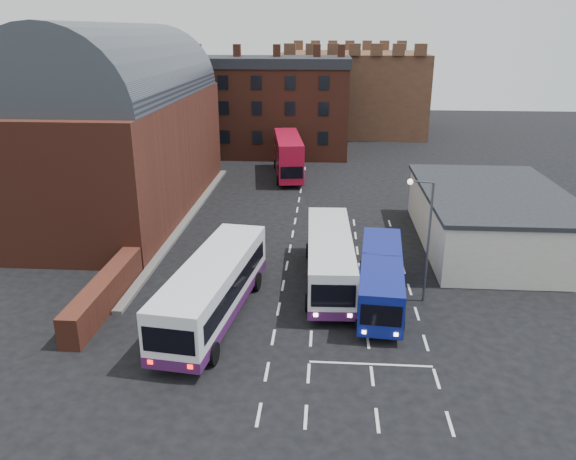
# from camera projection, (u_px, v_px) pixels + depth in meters

# --- Properties ---
(ground) EXTENTS (180.00, 180.00, 0.00)m
(ground) POSITION_uv_depth(u_px,v_px,m) (275.00, 330.00, 30.58)
(ground) COLOR black
(railway_station) EXTENTS (12.00, 28.00, 16.00)m
(railway_station) POSITION_uv_depth(u_px,v_px,m) (120.00, 124.00, 48.77)
(railway_station) COLOR #602B1E
(railway_station) RESTS_ON ground
(forecourt_wall) EXTENTS (1.20, 10.00, 1.80)m
(forecourt_wall) POSITION_uv_depth(u_px,v_px,m) (105.00, 293.00, 32.85)
(forecourt_wall) COLOR #602B1E
(forecourt_wall) RESTS_ON ground
(cream_building) EXTENTS (10.40, 16.40, 4.25)m
(cream_building) POSITION_uv_depth(u_px,v_px,m) (491.00, 217.00, 41.97)
(cream_building) COLOR beige
(cream_building) RESTS_ON ground
(brick_terrace) EXTENTS (22.00, 10.00, 11.00)m
(brick_terrace) POSITION_uv_depth(u_px,v_px,m) (262.00, 111.00, 72.32)
(brick_terrace) COLOR brown
(brick_terrace) RESTS_ON ground
(castle_keep) EXTENTS (22.00, 22.00, 12.00)m
(castle_keep) POSITION_uv_depth(u_px,v_px,m) (350.00, 92.00, 90.11)
(castle_keep) COLOR brown
(castle_keep) RESTS_ON ground
(bus_white_outbound) EXTENTS (4.45, 12.86, 3.44)m
(bus_white_outbound) POSITION_uv_depth(u_px,v_px,m) (213.00, 285.00, 31.16)
(bus_white_outbound) COLOR white
(bus_white_outbound) RESTS_ON ground
(bus_white_inbound) EXTENTS (3.32, 11.99, 3.25)m
(bus_white_inbound) POSITION_uv_depth(u_px,v_px,m) (330.00, 256.00, 35.50)
(bus_white_inbound) COLOR silver
(bus_white_inbound) RESTS_ON ground
(bus_blue) EXTENTS (3.31, 10.62, 2.85)m
(bus_blue) POSITION_uv_depth(u_px,v_px,m) (381.00, 276.00, 33.22)
(bus_blue) COLOR navy
(bus_blue) RESTS_ON ground
(bus_red_double) EXTENTS (4.05, 11.50, 4.50)m
(bus_red_double) POSITION_uv_depth(u_px,v_px,m) (288.00, 155.00, 61.47)
(bus_red_double) COLOR #A70D28
(bus_red_double) RESTS_ON ground
(street_lamp) EXTENTS (1.49, 0.54, 7.47)m
(street_lamp) POSITION_uv_depth(u_px,v_px,m) (425.00, 230.00, 32.36)
(street_lamp) COLOR #474A4F
(street_lamp) RESTS_ON ground
(pedestrian_red) EXTENTS (0.72, 0.61, 1.68)m
(pedestrian_red) POSITION_uv_depth(u_px,v_px,m) (154.00, 347.00, 27.32)
(pedestrian_red) COLOR maroon
(pedestrian_red) RESTS_ON ground
(pedestrian_beige) EXTENTS (0.86, 0.73, 1.55)m
(pedestrian_beige) POSITION_uv_depth(u_px,v_px,m) (150.00, 339.00, 28.20)
(pedestrian_beige) COLOR #B7A797
(pedestrian_beige) RESTS_ON ground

